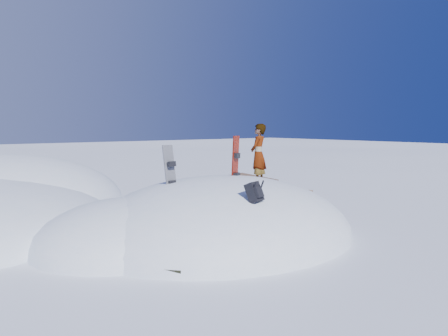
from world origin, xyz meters
TOP-DOWN VIEW (x-y plane):
  - ground at (0.00, 0.00)m, footprint 120.00×120.00m
  - snow_mound at (-0.17, 0.24)m, footprint 8.00×6.00m
  - rock_outcrop at (3.72, 3.01)m, footprint 4.68×4.41m
  - snowboard_red at (0.59, 0.16)m, footprint 0.33×0.28m
  - snowboard_dark at (-1.18, 0.43)m, footprint 0.30×0.30m
  - backpack at (-0.48, -1.78)m, footprint 0.38×0.45m
  - gear_pile at (-2.34, -1.66)m, footprint 0.85×0.74m
  - person at (2.15, 0.99)m, footprint 0.79×0.70m

SIDE VIEW (x-z plane):
  - ground at x=0.00m, z-range 0.00..0.00m
  - snow_mound at x=-0.17m, z-range -1.50..1.50m
  - rock_outcrop at x=3.72m, z-range -0.82..0.85m
  - gear_pile at x=-2.34m, z-range 0.00..0.22m
  - backpack at x=-0.48m, z-range 1.12..1.62m
  - snowboard_dark at x=-1.18m, z-range 0.82..2.31m
  - snowboard_red at x=0.59m, z-range 0.82..2.52m
  - person at x=2.15m, z-range 0.99..2.81m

